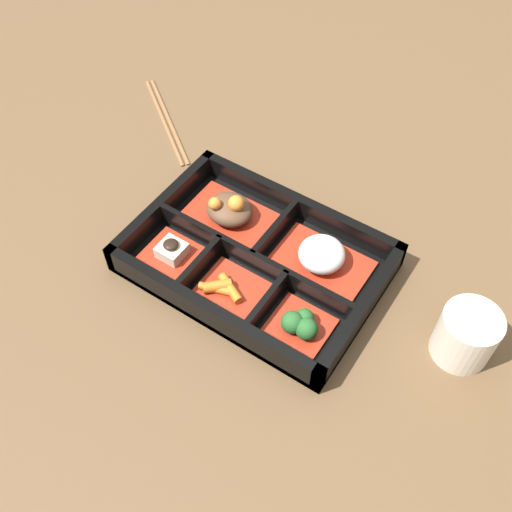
{
  "coord_description": "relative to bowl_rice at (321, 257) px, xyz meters",
  "views": [
    {
      "loc": [
        0.27,
        -0.41,
        0.66
      ],
      "look_at": [
        0.0,
        0.0,
        0.03
      ],
      "focal_mm": 42.0,
      "sensor_mm": 36.0,
      "label": 1
    }
  ],
  "objects": [
    {
      "name": "ground_plane",
      "position": [
        -0.07,
        -0.04,
        -0.03
      ],
      "size": [
        3.0,
        3.0,
        0.0
      ],
      "primitive_type": "plane",
      "color": "brown"
    },
    {
      "name": "bowl_stew",
      "position": [
        -0.15,
        -0.0,
        -0.0
      ],
      "size": [
        0.13,
        0.09,
        0.05
      ],
      "color": "#B22D19",
      "rests_on": "bento_base"
    },
    {
      "name": "bowl_carrots",
      "position": [
        -0.08,
        -0.1,
        -0.01
      ],
      "size": [
        0.09,
        0.07,
        0.02
      ],
      "color": "#B22D19",
      "rests_on": "bento_base"
    },
    {
      "name": "tea_cup",
      "position": [
        0.21,
        -0.01,
        0.01
      ],
      "size": [
        0.07,
        0.07,
        0.07
      ],
      "color": "beige",
      "rests_on": "ground_plane"
    },
    {
      "name": "bento_base",
      "position": [
        -0.07,
        -0.04,
        -0.02
      ],
      "size": [
        0.33,
        0.23,
        0.01
      ],
      "color": "black",
      "rests_on": "ground_plane"
    },
    {
      "name": "bento_rim",
      "position": [
        -0.07,
        -0.05,
        -0.01
      ],
      "size": [
        0.33,
        0.23,
        0.04
      ],
      "color": "black",
      "rests_on": "ground_plane"
    },
    {
      "name": "bowl_tofu",
      "position": [
        -0.18,
        -0.1,
        -0.01
      ],
      "size": [
        0.08,
        0.07,
        0.03
      ],
      "color": "#B22D19",
      "rests_on": "bento_base"
    },
    {
      "name": "bowl_rice",
      "position": [
        0.0,
        0.0,
        0.0
      ],
      "size": [
        0.13,
        0.09,
        0.04
      ],
      "color": "#B22D19",
      "rests_on": "bento_base"
    },
    {
      "name": "chopsticks",
      "position": [
        -0.37,
        0.13,
        -0.02
      ],
      "size": [
        0.2,
        0.15,
        0.01
      ],
      "color": "brown",
      "rests_on": "ground_plane"
    },
    {
      "name": "bowl_greens",
      "position": [
        0.03,
        -0.1,
        -0.0
      ],
      "size": [
        0.08,
        0.07,
        0.03
      ],
      "color": "#B22D19",
      "rests_on": "bento_base"
    }
  ]
}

